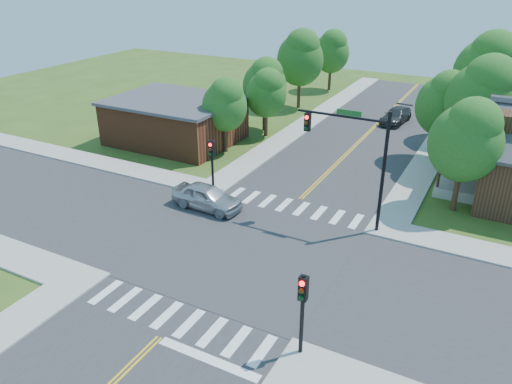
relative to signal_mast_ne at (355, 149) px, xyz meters
The scene contains 25 objects.
ground 8.37m from the signal_mast_ne, 125.00° to the right, with size 100.00×100.00×0.00m, color #355219.
road_ns 8.36m from the signal_mast_ne, 125.00° to the right, with size 10.00×90.00×0.04m, color #2D2D30.
road_ew 8.36m from the signal_mast_ne, 125.00° to the right, with size 90.00×10.00×0.04m, color #2D2D30.
intersection_patch 8.37m from the signal_mast_ne, 125.00° to the right, with size 10.20×10.20×0.06m, color #2D2D30.
sidewalk_nw 22.73m from the signal_mast_ne, 152.60° to the left, with size 40.00×40.00×0.14m.
crosswalk_north 6.23m from the signal_mast_ne, behind, with size 8.85×2.00×0.01m.
crosswalk_south 13.32m from the signal_mast_ne, 108.36° to the right, with size 8.85×2.00×0.01m.
centerline 8.34m from the signal_mast_ne, 125.00° to the right, with size 0.30×90.00×0.01m.
stop_bar 14.12m from the signal_mast_ne, 96.11° to the right, with size 4.60×0.45×0.09m, color white.
signal_mast_ne is the anchor object (origin of this frame).
signal_pole_se 11.55m from the signal_mast_ne, 81.44° to the right, with size 0.34×0.42×3.80m.
signal_pole_nw 9.76m from the signal_mast_ne, behind, with size 0.34×0.42×3.80m.
building_nw 19.87m from the signal_mast_ne, 157.21° to the left, with size 10.40×8.40×3.73m.
tree_e_a 7.24m from the signal_mast_ne, 43.19° to the left, with size 4.32×4.10×7.35m.
tree_e_b 13.19m from the signal_mast_ne, 65.75° to the left, with size 5.14×4.88×8.73m.
tree_e_c 20.76m from the signal_mast_ne, 76.31° to the left, with size 5.50×5.23×9.35m.
tree_e_d 30.02m from the signal_mast_ne, 80.79° to the left, with size 4.18×3.97×7.11m.
tree_w_a 14.85m from the signal_mast_ne, 150.36° to the left, with size 3.64×3.46×6.19m.
tree_w_b 18.77m from the signal_mast_ne, 132.39° to the left, with size 3.96×3.76×6.74m.
tree_w_c 25.78m from the signal_mast_ne, 120.00° to the left, with size 4.82×4.58×8.20m.
tree_w_d 33.80m from the signal_mast_ne, 112.17° to the left, with size 4.21×3.99×7.15m.
tree_house 13.69m from the signal_mast_ne, 78.49° to the left, with size 4.19×3.98×7.13m.
tree_bldg 17.14m from the signal_mast_ne, 133.45° to the left, with size 3.60×3.42×6.12m.
car_silver 9.77m from the signal_mast_ne, 166.41° to the right, with size 4.76×2.13×1.59m, color #B9BCC0.
car_dgrey 22.21m from the signal_mast_ne, 96.54° to the left, with size 2.42×4.95×1.39m, color #2F3234.
Camera 1 is at (11.22, -20.05, 14.47)m, focal length 35.00 mm.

